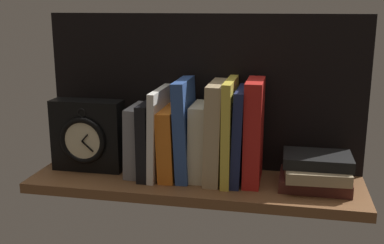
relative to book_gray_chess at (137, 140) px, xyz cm
name	(u,v)px	position (x,y,z in cm)	size (l,w,h in cm)	color
ground_plane	(195,184)	(15.73, -2.08, -10.26)	(84.39, 23.52, 2.50)	brown
back_panel	(203,92)	(15.73, 9.08, 11.55)	(84.39, 1.20, 41.13)	black
book_gray_chess	(137,140)	(0.00, 0.00, 0.00)	(3.58, 12.75, 18.02)	gray
book_black_skeptic	(150,138)	(3.44, 0.00, 0.70)	(2.70, 16.52, 19.43)	black
book_white_catcher	(159,132)	(5.94, 0.00, 2.34)	(1.70, 16.93, 22.70)	silver
book_orange_pandolfini	(171,142)	(9.03, 0.00, -0.10)	(3.87, 15.30, 17.82)	orange
book_blue_modern	(185,129)	(12.80, 0.00, 3.60)	(3.07, 14.71, 25.23)	#2D4C8E
book_cream_twain	(200,141)	(16.61, 0.00, 0.59)	(3.94, 12.16, 19.21)	beige
book_tan_shortstories	(216,131)	(20.82, 0.00, 3.39)	(3.89, 15.96, 24.81)	tan
book_yellow_seinlanguage	(230,131)	(24.14, 0.00, 3.79)	(2.15, 16.95, 25.60)	gold
book_navy_bierce	(240,135)	(26.67, 0.00, 2.75)	(2.30, 15.58, 23.53)	#192147
book_red_requiem	(254,132)	(30.16, 0.00, 3.85)	(4.08, 14.12, 25.73)	red
framed_clock	(87,136)	(-13.76, -0.34, 0.41)	(18.95, 7.43, 18.95)	black
book_stack_side	(316,172)	(45.53, -1.34, -4.97)	(17.21, 14.28, 8.38)	#471E19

